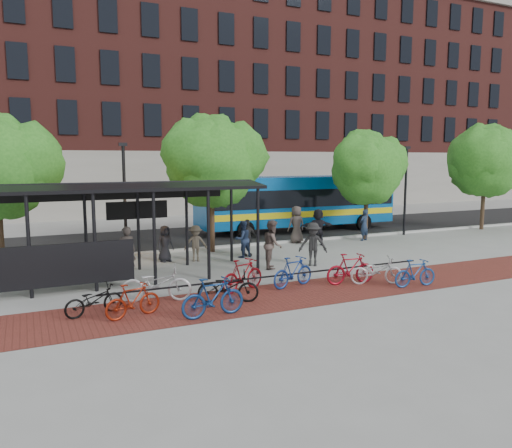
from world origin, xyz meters
name	(u,v)px	position (x,y,z in m)	size (l,w,h in m)	color
ground	(301,259)	(0.00, 0.00, 0.00)	(160.00, 160.00, 0.00)	#9E9E99
asphalt_street	(233,234)	(0.00, 8.00, 0.01)	(160.00, 8.00, 0.01)	black
curb	(262,244)	(0.00, 4.00, 0.06)	(160.00, 0.25, 0.12)	#B7B7B2
brick_strip	(324,290)	(-2.00, -5.00, 0.00)	(24.00, 3.00, 0.01)	maroon
bike_rack_rail	(278,288)	(-3.30, -4.10, 0.00)	(12.00, 0.05, 0.95)	black
building_brick	(257,101)	(10.00, 26.00, 10.00)	(55.00, 14.00, 20.00)	maroon
bus_shelter	(113,199)	(-8.13, -0.48, 3.00)	(10.60, 3.07, 3.60)	black
tree_b	(213,158)	(-2.90, 3.35, 4.46)	(5.15, 4.20, 6.47)	#382619
tree_c	(368,165)	(6.09, 3.35, 4.05)	(4.66, 3.80, 5.92)	#382619
tree_d	(486,158)	(15.10, 3.35, 4.47)	(5.39, 4.40, 6.55)	#382619
lamp_post_left	(125,197)	(-7.00, 3.60, 2.75)	(0.35, 0.20, 5.12)	black
lamp_post_right	(405,188)	(9.00, 3.60, 2.75)	(0.35, 0.20, 5.12)	black
bus	(297,200)	(4.03, 7.51, 1.92)	(12.45, 3.18, 3.35)	#0855A0
bike_0	(94,300)	(-9.41, -4.52, 0.44)	(0.59, 1.69, 0.89)	black
bike_1	(133,300)	(-8.44, -5.21, 0.50)	(0.47, 1.65, 0.99)	maroon
bike_2	(156,284)	(-7.45, -3.90, 0.57)	(0.76, 2.17, 1.14)	#B8B8BB
bike_3	(213,297)	(-6.38, -6.10, 0.57)	(0.54, 1.90, 1.14)	navy
bike_4	(228,287)	(-5.48, -4.96, 0.50)	(0.66, 1.89, 0.99)	black
bike_5	(243,275)	(-4.55, -3.94, 0.56)	(0.52, 1.86, 1.12)	maroon
bike_7	(293,272)	(-2.74, -4.17, 0.54)	(0.51, 1.80, 1.08)	navy
bike_9	(351,269)	(-0.69, -4.66, 0.56)	(0.52, 1.86, 1.12)	maroon
bike_10	(376,271)	(0.13, -5.06, 0.49)	(0.65, 1.86, 0.98)	#B5B4B7
bike_11	(415,273)	(1.12, -5.93, 0.49)	(0.46, 1.64, 0.98)	navy
pedestrian_0	(165,244)	(-5.65, 1.97, 0.79)	(0.77, 0.50, 1.57)	black
pedestrian_1	(127,251)	(-7.66, -0.07, 0.95)	(0.70, 0.46, 1.91)	#3A322E
pedestrian_2	(243,239)	(-2.23, 1.41, 0.84)	(0.81, 0.63, 1.67)	#202D4A
pedestrian_3	(196,243)	(-4.43, 1.46, 0.79)	(1.02, 0.58, 1.57)	#4D4639
pedestrian_4	(247,237)	(-1.91, 1.69, 0.84)	(0.99, 0.41, 1.68)	#252525
pedestrian_5	(318,227)	(2.51, 2.66, 0.94)	(1.75, 0.56, 1.88)	black
pedestrian_6	(296,224)	(1.89, 3.80, 0.98)	(0.96, 0.62, 1.96)	#463C38
pedestrian_7	(364,225)	(5.61, 2.91, 0.86)	(0.62, 0.41, 1.71)	#1D2C45
pedestrian_8	(273,244)	(-2.03, -1.17, 0.99)	(0.96, 0.75, 1.98)	brown
pedestrian_9	(313,244)	(-0.30, -1.47, 0.91)	(1.17, 0.67, 1.82)	black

